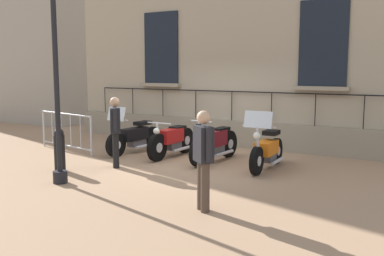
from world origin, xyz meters
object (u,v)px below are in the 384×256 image
motorcycle_red (172,140)px  motorcycle_orange (267,150)px  pedestrian_standing (115,128)px  crowd_barrier (66,130)px  bollard (59,150)px  motorcycle_maroon (215,144)px  lamppost (54,34)px  motorcycle_black (135,137)px  pedestrian_walking (203,155)px

motorcycle_red → motorcycle_orange: 2.59m
motorcycle_orange → pedestrian_standing: 3.44m
motorcycle_red → crowd_barrier: size_ratio=0.85×
bollard → pedestrian_standing: pedestrian_standing is taller
crowd_barrier → pedestrian_standing: bearing=70.9°
motorcycle_maroon → bollard: 3.57m
motorcycle_maroon → lamppost: size_ratio=0.41×
crowd_barrier → bollard: (1.76, 1.65, -0.09)m
crowd_barrier → lamppost: bearing=44.4°
motorcycle_black → pedestrian_walking: 5.14m
motorcycle_maroon → motorcycle_black: bearing=-88.6°
lamppost → bollard: lamppost is taller
lamppost → pedestrian_standing: (-1.63, 0.04, -1.98)m
bollard → pedestrian_walking: pedestrian_walking is taller
motorcycle_orange → crowd_barrier: size_ratio=0.84×
lamppost → crowd_barrier: lamppost is taller
motorcycle_black → pedestrian_walking: size_ratio=1.32×
pedestrian_walking → lamppost: bearing=-90.9°
crowd_barrier → bollard: size_ratio=2.43×
motorcycle_red → lamppost: lamppost is taller
bollard → pedestrian_walking: size_ratio=0.59×
motorcycle_black → lamppost: (3.25, 0.67, 2.45)m
motorcycle_black → motorcycle_red: (-0.03, 1.15, -0.00)m
bollard → pedestrian_standing: 1.30m
motorcycle_orange → motorcycle_black: bearing=-90.9°
motorcycle_red → lamppost: size_ratio=0.39×
motorcycle_black → motorcycle_maroon: (-0.06, 2.36, 0.02)m
bollard → pedestrian_walking: 4.14m
motorcycle_red → bollard: bearing=-26.6°
motorcycle_red → crowd_barrier: (0.78, -2.92, 0.14)m
motorcycle_red → pedestrian_standing: bearing=-15.0°
crowd_barrier → bollard: bearing=43.1°
pedestrian_walking → bollard: bearing=-101.0°
motorcycle_maroon → pedestrian_standing: 2.39m
motorcycle_black → motorcycle_red: 1.15m
lamppost → bollard: size_ratio=5.29×
motorcycle_orange → lamppost: size_ratio=0.38×
crowd_barrier → pedestrian_standing: size_ratio=1.43×
lamppost → crowd_barrier: 4.19m
motorcycle_black → motorcycle_red: size_ratio=1.08×
pedestrian_standing → pedestrian_walking: bearing=62.3°
motorcycle_black → lamppost: lamppost is taller
motorcycle_black → pedestrian_standing: bearing=23.8°
motorcycle_black → pedestrian_standing: size_ratio=1.31×
motorcycle_maroon → pedestrian_standing: (1.67, -1.65, 0.45)m
motorcycle_orange → bollard: 4.57m
motorcycle_black → motorcycle_orange: bearing=89.1°
motorcycle_maroon → bollard: (2.57, -2.49, 0.03)m
crowd_barrier → bollard: 2.41m
motorcycle_red → motorcycle_maroon: 1.21m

